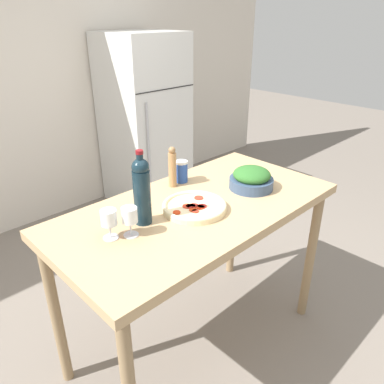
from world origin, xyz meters
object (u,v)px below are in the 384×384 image
(salad_bowl, at_px, (251,179))
(homemade_pizza, at_px, (194,207))
(wine_glass_far, at_px, (109,219))
(wine_bottle, at_px, (142,190))
(refrigerator, at_px, (145,122))
(wine_glass_near, at_px, (130,217))
(salt_canister, at_px, (182,171))
(pepper_mill, at_px, (172,167))

(salad_bowl, relative_size, homemade_pizza, 0.76)
(wine_glass_far, distance_m, salad_bowl, 0.85)
(wine_bottle, xyz_separation_m, homemade_pizza, (0.25, -0.08, -0.15))
(refrigerator, bearing_deg, homemade_pizza, -120.75)
(wine_glass_near, height_order, salad_bowl, wine_glass_near)
(salad_bowl, bearing_deg, salt_canister, 122.81)
(wine_bottle, relative_size, wine_glass_near, 2.60)
(salt_canister, bearing_deg, pepper_mill, -171.82)
(homemade_pizza, xyz_separation_m, salt_canister, (0.19, 0.30, 0.05))
(pepper_mill, bearing_deg, wine_glass_near, -151.31)
(refrigerator, relative_size, pepper_mill, 7.24)
(wine_bottle, distance_m, wine_glass_near, 0.14)
(salad_bowl, bearing_deg, refrigerator, 70.03)
(refrigerator, height_order, wine_glass_near, refrigerator)
(refrigerator, xyz_separation_m, pepper_mill, (-0.96, -1.52, 0.22))
(wine_glass_near, bearing_deg, wine_bottle, 25.31)
(wine_bottle, distance_m, salad_bowl, 0.68)
(refrigerator, bearing_deg, wine_bottle, -127.57)
(pepper_mill, xyz_separation_m, homemade_pizza, (-0.11, -0.29, -0.09))
(refrigerator, relative_size, wine_glass_near, 12.38)
(salad_bowl, bearing_deg, wine_glass_far, 172.74)
(salad_bowl, distance_m, salt_canister, 0.40)
(pepper_mill, relative_size, salt_canister, 1.85)
(wine_glass_far, relative_size, pepper_mill, 0.58)
(refrigerator, distance_m, pepper_mill, 1.81)
(pepper_mill, bearing_deg, salt_canister, 8.18)
(refrigerator, distance_m, wine_bottle, 2.19)
(wine_glass_near, height_order, wine_glass_far, same)
(pepper_mill, distance_m, homemade_pizza, 0.32)
(refrigerator, bearing_deg, salad_bowl, -109.97)
(wine_glass_far, distance_m, homemade_pizza, 0.45)
(pepper_mill, bearing_deg, wine_bottle, -150.33)
(refrigerator, distance_m, salad_bowl, 1.97)
(wine_bottle, bearing_deg, wine_glass_far, -177.45)
(wine_glass_far, relative_size, salad_bowl, 0.56)
(wine_glass_far, distance_m, pepper_mill, 0.59)
(salad_bowl, height_order, salt_canister, salt_canister)
(salad_bowl, xyz_separation_m, salt_canister, (-0.22, 0.33, 0.01))
(pepper_mill, xyz_separation_m, salt_canister, (0.08, 0.01, -0.05))
(homemade_pizza, distance_m, salt_canister, 0.35)
(wine_bottle, relative_size, pepper_mill, 1.52)
(wine_glass_far, height_order, pepper_mill, pepper_mill)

